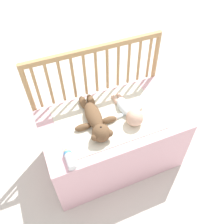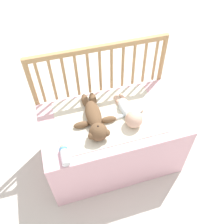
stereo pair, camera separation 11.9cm
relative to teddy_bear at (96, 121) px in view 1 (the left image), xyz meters
name	(u,v)px [view 1 (the left image)]	position (x,y,z in m)	size (l,w,h in m)	color
ground_plane	(113,157)	(0.13, 0.01, -0.59)	(12.00, 12.00, 0.00)	silver
crib_mattress	(113,140)	(0.13, 0.01, -0.32)	(1.06, 0.60, 0.54)	#EDB7C6
crib_rail	(97,79)	(0.13, 0.33, 0.07)	(1.06, 0.04, 0.95)	tan
blanket	(107,117)	(0.10, 0.03, -0.05)	(0.75, 0.51, 0.01)	silver
teddy_bear	(96,121)	(0.00, 0.00, 0.00)	(0.31, 0.48, 0.13)	brown
baby	(129,112)	(0.25, -0.01, 0.00)	(0.25, 0.37, 0.12)	white
baby_bottle	(69,159)	(-0.25, -0.21, -0.02)	(0.05, 0.15, 0.05)	white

